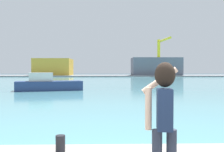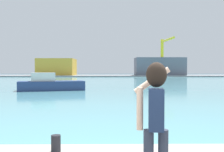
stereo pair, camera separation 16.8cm
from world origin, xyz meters
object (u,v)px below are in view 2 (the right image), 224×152
object	(u,v)px
person_photographer	(155,112)
port_crane	(164,52)
warehouse_right	(159,67)
boat_moored	(50,84)
harbor_bollard	(56,143)
warehouse_left	(57,67)

from	to	relation	value
person_photographer	port_crane	xyz separation A→B (m)	(17.77, 84.44, 6.60)
warehouse_right	port_crane	bearing A→B (deg)	-85.51
person_photographer	boat_moored	size ratio (longest dim) A/B	0.23
port_crane	harbor_bollard	bearing A→B (deg)	-103.23
boat_moored	warehouse_left	distance (m)	67.74
harbor_bollard	warehouse_right	xyz separation A→B (m)	(19.03, 88.27, 2.70)
warehouse_right	person_photographer	bearing A→B (deg)	-100.91
boat_moored	port_crane	size ratio (longest dim) A/B	0.59
boat_moored	warehouse_right	world-z (taller)	warehouse_right
warehouse_left	warehouse_right	distance (m)	36.71
person_photographer	port_crane	distance (m)	86.54
person_photographer	warehouse_left	distance (m)	93.91
person_photographer	harbor_bollard	size ratio (longest dim) A/B	5.22
warehouse_left	port_crane	bearing A→B (deg)	-11.35
warehouse_left	port_crane	xyz separation A→B (m)	(37.09, -7.45, 4.96)
warehouse_right	boat_moored	bearing A→B (deg)	-110.70
person_photographer	port_crane	bearing A→B (deg)	-4.29
boat_moored	port_crane	distance (m)	64.58
harbor_bollard	boat_moored	world-z (taller)	boat_moored
harbor_bollard	boat_moored	distance (m)	24.25
boat_moored	harbor_bollard	bearing A→B (deg)	-92.55
person_photographer	harbor_bollard	distance (m)	2.54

